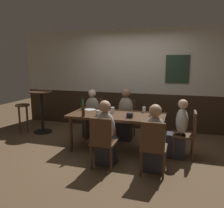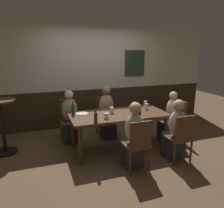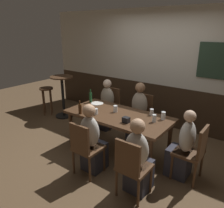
# 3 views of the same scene
# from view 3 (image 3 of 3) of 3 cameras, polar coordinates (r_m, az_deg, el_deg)

# --- Properties ---
(ground_plane) EXTENTS (12.00, 12.00, 0.00)m
(ground_plane) POSITION_cam_3_polar(r_m,az_deg,el_deg) (4.27, 1.49, -11.91)
(ground_plane) COLOR brown
(wall_back) EXTENTS (6.40, 0.13, 2.60)m
(wall_back) POSITION_cam_3_polar(r_m,az_deg,el_deg) (5.17, 12.47, 8.69)
(wall_back) COLOR #332316
(wall_back) RESTS_ON ground_plane
(dining_table) EXTENTS (1.88, 0.89, 0.74)m
(dining_table) POSITION_cam_3_polar(r_m,az_deg,el_deg) (3.97, 1.57, -3.66)
(dining_table) COLOR #472D1C
(dining_table) RESTS_ON ground_plane
(chair_right_near) EXTENTS (0.40, 0.40, 0.88)m
(chair_right_near) POSITION_cam_3_polar(r_m,az_deg,el_deg) (3.01, 5.00, -15.40)
(chair_right_near) COLOR #513521
(chair_right_near) RESTS_ON ground_plane
(chair_mid_near) EXTENTS (0.40, 0.40, 0.88)m
(chair_mid_near) POSITION_cam_3_polar(r_m,az_deg,el_deg) (3.44, -6.92, -10.67)
(chair_mid_near) COLOR #513521
(chair_mid_near) RESTS_ON ground_plane
(chair_left_far) EXTENTS (0.40, 0.40, 0.88)m
(chair_left_far) POSITION_cam_3_polar(r_m,az_deg,el_deg) (5.13, -0.40, -0.26)
(chair_left_far) COLOR #513521
(chair_left_far) RESTS_ON ground_plane
(chair_mid_far) EXTENTS (0.40, 0.40, 0.88)m
(chair_mid_far) POSITION_cam_3_polar(r_m,az_deg,el_deg) (4.71, 7.64, -2.26)
(chair_mid_far) COLOR #513521
(chair_mid_far) RESTS_ON ground_plane
(chair_head_east) EXTENTS (0.40, 0.40, 0.88)m
(chair_head_east) POSITION_cam_3_polar(r_m,az_deg,el_deg) (3.52, 20.18, -11.09)
(chair_head_east) COLOR #513521
(chair_head_east) RESTS_ON ground_plane
(person_right_near) EXTENTS (0.34, 0.37, 1.11)m
(person_right_near) POSITION_cam_3_polar(r_m,az_deg,el_deg) (3.14, 6.62, -14.40)
(person_right_near) COLOR #2D2D38
(person_right_near) RESTS_ON ground_plane
(person_mid_near) EXTENTS (0.34, 0.37, 1.13)m
(person_mid_near) POSITION_cam_3_polar(r_m,az_deg,el_deg) (3.56, -5.08, -9.91)
(person_mid_near) COLOR #2D2D38
(person_mid_near) RESTS_ON ground_plane
(person_left_far) EXTENTS (0.34, 0.37, 1.12)m
(person_left_far) POSITION_cam_3_polar(r_m,az_deg,el_deg) (5.02, -1.52, -1.05)
(person_left_far) COLOR #2D2D38
(person_left_far) RESTS_ON ground_plane
(person_mid_far) EXTENTS (0.34, 0.37, 1.17)m
(person_mid_far) POSITION_cam_3_polar(r_m,az_deg,el_deg) (4.58, 6.64, -2.88)
(person_mid_far) COLOR #2D2D38
(person_mid_far) RESTS_ON ground_plane
(person_head_east) EXTENTS (0.37, 0.34, 1.09)m
(person_head_east) POSITION_cam_3_polar(r_m,az_deg,el_deg) (3.58, 17.57, -11.01)
(person_head_east) COLOR #2D2D38
(person_head_east) RESTS_ON ground_plane
(tumbler_short) EXTENTS (0.07, 0.07, 0.13)m
(tumbler_short) POSITION_cam_3_polar(r_m,az_deg,el_deg) (3.80, 12.96, -3.04)
(tumbler_short) COLOR silver
(tumbler_short) RESTS_ON dining_table
(pint_glass_amber) EXTENTS (0.07, 0.07, 0.11)m
(pint_glass_amber) POSITION_cam_3_polar(r_m,az_deg,el_deg) (3.94, 10.10, -2.15)
(pint_glass_amber) COLOR silver
(pint_glass_amber) RESTS_ON dining_table
(highball_clear) EXTENTS (0.08, 0.08, 0.10)m
(highball_clear) POSITION_cam_3_polar(r_m,az_deg,el_deg) (3.93, -4.19, -2.01)
(highball_clear) COLOR silver
(highball_clear) RESTS_ON dining_table
(beer_glass_half) EXTENTS (0.06, 0.06, 0.13)m
(beer_glass_half) POSITION_cam_3_polar(r_m,az_deg,el_deg) (3.67, 10.72, -3.75)
(beer_glass_half) COLOR silver
(beer_glass_half) RESTS_ON dining_table
(pint_glass_pale) EXTENTS (0.07, 0.07, 0.12)m
(pint_glass_pale) POSITION_cam_3_polar(r_m,az_deg,el_deg) (4.03, 0.86, -1.31)
(pint_glass_pale) COLOR silver
(pint_glass_pale) RESTS_ON dining_table
(beer_bottle_green) EXTENTS (0.06, 0.06, 0.27)m
(beer_bottle_green) POSITION_cam_3_polar(r_m,az_deg,el_deg) (4.55, -5.49, 1.76)
(beer_bottle_green) COLOR #194723
(beer_bottle_green) RESTS_ON dining_table
(beer_bottle_brown) EXTENTS (0.06, 0.06, 0.24)m
(beer_bottle_brown) POSITION_cam_3_polar(r_m,az_deg,el_deg) (3.97, -8.16, -1.19)
(beer_bottle_brown) COLOR #42230F
(beer_bottle_brown) RESTS_ON dining_table
(plate_white_large) EXTENTS (0.25, 0.25, 0.01)m
(plate_white_large) POSITION_cam_3_polar(r_m,az_deg,el_deg) (4.48, -3.79, 0.16)
(plate_white_large) COLOR white
(plate_white_large) RESTS_ON dining_table
(condiment_caddy) EXTENTS (0.11, 0.09, 0.09)m
(condiment_caddy) POSITION_cam_3_polar(r_m,az_deg,el_deg) (3.60, 3.61, -4.06)
(condiment_caddy) COLOR black
(condiment_caddy) RESTS_ON dining_table
(side_bar_table) EXTENTS (0.56, 0.56, 1.05)m
(side_bar_table) POSITION_cam_3_polar(r_m,az_deg,el_deg) (5.75, -12.47, 2.69)
(side_bar_table) COLOR black
(side_bar_table) RESTS_ON ground_plane
(bar_stool) EXTENTS (0.34, 0.34, 0.72)m
(bar_stool) POSITION_cam_3_polar(r_m,az_deg,el_deg) (6.01, -16.34, 2.57)
(bar_stool) COLOR #513521
(bar_stool) RESTS_ON ground_plane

